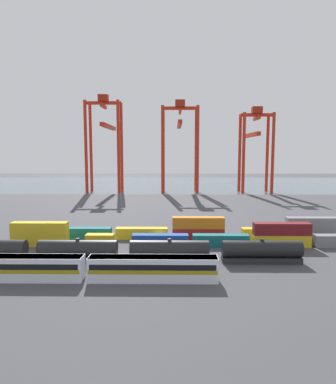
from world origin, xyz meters
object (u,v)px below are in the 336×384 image
at_px(shipping_container_0, 40,240).
at_px(shipping_container_9, 86,233).
at_px(gantry_crane_west, 105,135).
at_px(gantry_crane_east, 255,141).
at_px(shipping_container_10, 142,233).
at_px(gantry_crane_central, 180,136).
at_px(shipping_container_2, 100,240).
at_px(shipping_container_11, 198,233).
at_px(shipping_container_8, 30,233).
at_px(passenger_train, 86,267).
at_px(freight_tank_row, 124,251).
at_px(shipping_container_4, 221,240).

bearing_deg(shipping_container_0, shipping_container_9, 37.66).
relative_size(gantry_crane_west, gantry_crane_east, 1.14).
xyz_separation_m(shipping_container_10, gantry_crane_central, (10.84, 98.78, 27.03)).
bearing_deg(shipping_container_2, shipping_container_0, 180.00).
height_order(shipping_container_2, shipping_container_11, same).
relative_size(shipping_container_8, shipping_container_11, 0.50).
bearing_deg(gantry_crane_west, gantry_crane_central, 0.53).
relative_size(shipping_container_9, gantry_crane_west, 0.25).
height_order(passenger_train, gantry_crane_west, gantry_crane_west).
bearing_deg(shipping_container_11, shipping_container_9, 180.00).
height_order(freight_tank_row, gantry_crane_east, gantry_crane_east).
xyz_separation_m(freight_tank_row, gantry_crane_west, (-25.33, 115.86, 26.85)).
bearing_deg(gantry_crane_west, shipping_container_8, -89.64).
bearing_deg(shipping_container_8, gantry_crane_central, 69.27).
height_order(shipping_container_0, shipping_container_4, same).
bearing_deg(shipping_container_2, passenger_train, -84.37).
bearing_deg(shipping_container_2, gantry_crane_west, 100.08).
xyz_separation_m(freight_tank_row, shipping_container_8, (-24.72, 17.43, -0.83)).
height_order(gantry_crane_west, gantry_crane_east, gantry_crane_west).
distance_m(shipping_container_4, shipping_container_9, 31.58).
height_order(shipping_container_8, gantry_crane_east, gantry_crane_east).
relative_size(shipping_container_4, shipping_container_9, 1.00).
xyz_separation_m(freight_tank_row, shipping_container_0, (-19.77, 11.01, -0.83)).
distance_m(freight_tank_row, shipping_container_8, 30.26).
bearing_deg(gantry_crane_central, shipping_container_8, -110.73).
xyz_separation_m(shipping_container_9, gantry_crane_east, (62.11, 98.40, 24.20)).
height_order(shipping_container_4, gantry_crane_west, gantry_crane_west).
relative_size(shipping_container_0, shipping_container_4, 1.00).
distance_m(shipping_container_4, shipping_container_8, 44.66).
distance_m(shipping_container_8, gantry_crane_west, 102.25).
height_order(passenger_train, shipping_container_9, passenger_train).
bearing_deg(freight_tank_row, shipping_container_4, 29.47).
height_order(shipping_container_2, shipping_container_8, same).
distance_m(shipping_container_11, gantry_crane_west, 109.95).
height_order(shipping_container_9, gantry_crane_west, gantry_crane_west).
relative_size(shipping_container_0, gantry_crane_east, 0.29).
height_order(shipping_container_10, gantry_crane_central, gantry_crane_central).
relative_size(gantry_crane_west, gantry_crane_central, 1.06).
bearing_deg(freight_tank_row, gantry_crane_west, 102.33).
xyz_separation_m(freight_tank_row, shipping_container_10, (1.82, 17.43, -0.83)).
relative_size(shipping_container_9, shipping_container_10, 1.00).
distance_m(shipping_container_11, gantry_crane_east, 107.39).
xyz_separation_m(shipping_container_2, shipping_container_10, (8.51, 6.42, 0.00)).
bearing_deg(gantry_crane_east, freight_tank_row, -113.62).
distance_m(shipping_container_0, shipping_container_8, 8.11).
bearing_deg(gantry_crane_west, shipping_container_2, -79.92).
distance_m(freight_tank_row, shipping_container_2, 12.91).
relative_size(freight_tank_row, shipping_container_2, 10.85).
xyz_separation_m(passenger_train, shipping_container_8, (-20.03, 26.74, -0.84)).
bearing_deg(gantry_crane_central, shipping_container_2, -100.42).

